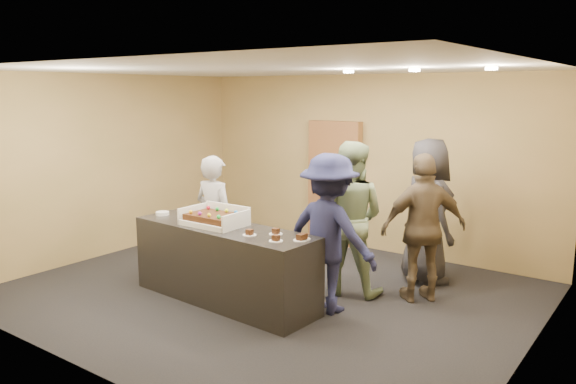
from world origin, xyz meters
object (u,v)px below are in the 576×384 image
object	(u,v)px
person_sage_man	(349,218)
person_brown_extra	(424,228)
serving_counter	(224,264)
person_navy_man	(329,233)
cake_box	(216,221)
person_dark_suit	(427,211)
person_server_grey	(215,219)
plate_stack	(162,213)
storage_cabinet	(334,183)
sheet_cake	(214,217)

from	to	relation	value
person_sage_man	person_brown_extra	size ratio (longest dim) A/B	1.07
serving_counter	person_navy_man	size ratio (longest dim) A/B	1.34
person_navy_man	person_brown_extra	bearing A→B (deg)	-126.09
serving_counter	cake_box	world-z (taller)	cake_box
serving_counter	person_dark_suit	bearing A→B (deg)	54.69
person_server_grey	cake_box	bearing A→B (deg)	134.77
person_server_grey	person_brown_extra	xyz separation A→B (m)	(2.44, 0.94, 0.05)
person_navy_man	person_sage_man	bearing A→B (deg)	-76.91
cake_box	plate_stack	xyz separation A→B (m)	(-0.90, -0.02, -0.03)
storage_cabinet	sheet_cake	bearing A→B (deg)	-87.51
cake_box	person_brown_extra	distance (m)	2.44
plate_stack	person_sage_man	world-z (taller)	person_sage_man
sheet_cake	person_brown_extra	xyz separation A→B (m)	(2.02, 1.39, -0.12)
person_sage_man	person_dark_suit	size ratio (longest dim) A/B	1.00
storage_cabinet	cake_box	size ratio (longest dim) A/B	2.76
cake_box	person_brown_extra	size ratio (longest dim) A/B	0.41
plate_stack	person_navy_man	distance (m)	2.25
person_sage_man	person_server_grey	bearing A→B (deg)	8.59
cake_box	person_navy_man	xyz separation A→B (m)	(1.29, 0.45, -0.05)
plate_stack	person_dark_suit	world-z (taller)	person_dark_suit
cake_box	person_brown_extra	bearing A→B (deg)	33.89
plate_stack	serving_counter	bearing A→B (deg)	-0.43
cake_box	person_navy_man	size ratio (longest dim) A/B	0.40
person_navy_man	storage_cabinet	bearing A→B (deg)	-57.31
person_brown_extra	person_dark_suit	world-z (taller)	person_dark_suit
storage_cabinet	sheet_cake	size ratio (longest dim) A/B	3.23
cake_box	storage_cabinet	bearing A→B (deg)	92.52
person_navy_man	person_dark_suit	bearing A→B (deg)	-105.00
person_navy_man	serving_counter	bearing A→B (deg)	25.05
person_sage_man	person_navy_man	size ratio (longest dim) A/B	1.05
plate_stack	person_navy_man	size ratio (longest dim) A/B	0.09
person_server_grey	plate_stack	bearing A→B (deg)	42.52
plate_stack	person_sage_man	bearing A→B (deg)	27.89
serving_counter	cake_box	distance (m)	0.52
storage_cabinet	person_brown_extra	xyz separation A→B (m)	(2.15, -1.54, -0.11)
person_sage_man	person_dark_suit	distance (m)	1.13
plate_stack	person_server_grey	world-z (taller)	person_server_grey
cake_box	person_sage_man	world-z (taller)	person_sage_man
storage_cabinet	person_navy_man	distance (m)	2.83
plate_stack	person_dark_suit	bearing A→B (deg)	37.15
person_sage_man	cake_box	bearing A→B (deg)	28.71
serving_counter	plate_stack	bearing A→B (deg)	-177.00
person_sage_man	storage_cabinet	bearing A→B (deg)	-68.24
storage_cabinet	person_navy_man	size ratio (longest dim) A/B	1.11
person_sage_man	person_brown_extra	distance (m)	0.89
storage_cabinet	sheet_cake	distance (m)	2.93
cake_box	person_sage_man	distance (m)	1.60
person_server_grey	person_navy_man	bearing A→B (deg)	-178.74
storage_cabinet	person_dark_suit	bearing A→B (deg)	-24.48
serving_counter	person_sage_man	distance (m)	1.59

